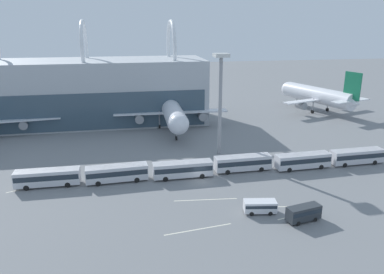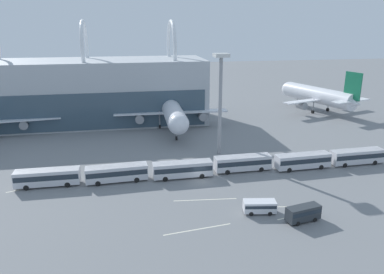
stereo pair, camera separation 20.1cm
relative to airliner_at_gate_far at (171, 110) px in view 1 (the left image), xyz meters
The scene contains 17 objects.
ground_plane 38.28m from the airliner_at_gate_far, 89.21° to the right, with size 440.00×440.00×0.00m, color slate.
airliner_at_gate_far is the anchor object (origin of this frame).
airliner_parked_remote 53.54m from the airliner_at_gate_far, 13.13° to the left, with size 30.78×33.26×14.90m.
shuttle_bus_0 44.77m from the airliner_at_gate_far, 129.05° to the right, with size 11.70×2.94×3.22m.
shuttle_bus_1 38.37m from the airliner_at_gate_far, 113.76° to the right, with size 11.81×3.41×3.22m.
shuttle_bus_2 35.65m from the airliner_at_gate_far, 94.32° to the right, with size 11.71×2.99×3.22m.
shuttle_bus_3 35.85m from the airliner_at_gate_far, 73.64° to the right, with size 11.74×3.06×3.22m.
shuttle_bus_4 42.24m from the airliner_at_gate_far, 57.25° to the right, with size 11.79×3.29×3.22m.
shuttle_bus_5 50.03m from the airliner_at_gate_far, 44.67° to the right, with size 11.76×3.16×3.22m.
service_van_foreground 52.48m from the airliner_at_gate_far, 82.10° to the right, with size 5.45×2.99×2.05m.
service_van_crossing 57.16m from the airliner_at_gate_far, 76.99° to the right, with size 5.75×3.00×2.49m.
floodlight_mast 26.06m from the airliner_at_gate_far, 70.50° to the right, with size 3.18×3.18×22.96m.
lane_stripe_0 45.73m from the airliner_at_gate_far, 131.05° to the right, with size 11.56×0.25×0.01m, color silver.
lane_stripe_1 51.77m from the airliner_at_gate_far, 78.34° to the right, with size 7.14×0.25×0.01m, color silver.
lane_stripe_2 55.35m from the airliner_at_gate_far, 93.75° to the right, with size 10.55×0.25×0.01m, color silver.
lane_stripe_3 55.42m from the airliner_at_gate_far, 76.74° to the right, with size 7.20×0.25×0.01m, color silver.
lane_stripe_4 46.05m from the airliner_at_gate_far, 90.49° to the right, with size 10.98×0.25×0.01m, color silver.
Camera 1 is at (-14.22, -65.06, 29.48)m, focal length 35.00 mm.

